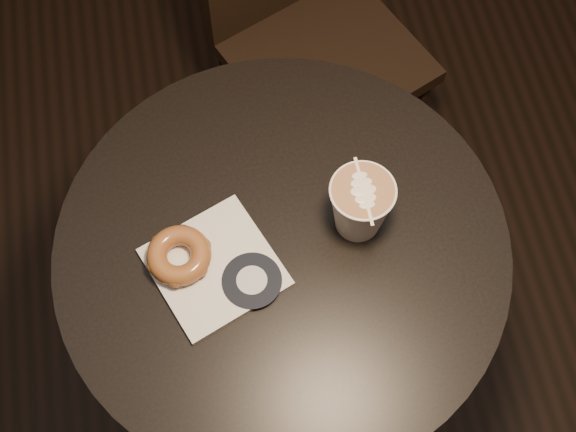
{
  "coord_description": "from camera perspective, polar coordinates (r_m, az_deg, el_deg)",
  "views": [
    {
      "loc": [
        -0.08,
        -0.48,
        1.87
      ],
      "look_at": [
        0.01,
        0.03,
        0.79
      ],
      "focal_mm": 50.0,
      "sensor_mm": 36.0,
      "label": 1
    }
  ],
  "objects": [
    {
      "name": "cafe_table",
      "position": [
        1.41,
        -0.38,
        -5.31
      ],
      "size": [
        0.7,
        0.7,
        0.75
      ],
      "color": "black",
      "rests_on": "ground"
    },
    {
      "name": "chair",
      "position": [
        1.76,
        1.09,
        15.09
      ],
      "size": [
        0.5,
        0.5,
        0.96
      ],
      "rotation": [
        0.0,
        0.0,
        0.41
      ],
      "color": "black",
      "rests_on": "ground"
    },
    {
      "name": "pastry_bag",
      "position": [
        1.21,
        -5.23,
        -3.63
      ],
      "size": [
        0.23,
        0.23,
        0.01
      ],
      "primitive_type": "cube",
      "rotation": [
        0.0,
        0.0,
        0.38
      ],
      "color": "silver",
      "rests_on": "cafe_table"
    },
    {
      "name": "doughnut",
      "position": [
        1.2,
        -7.76,
        -2.79
      ],
      "size": [
        0.1,
        0.1,
        0.03
      ],
      "primitive_type": "torus",
      "color": "brown",
      "rests_on": "pastry_bag"
    },
    {
      "name": "latte_cup",
      "position": [
        1.19,
        5.15,
        0.67
      ],
      "size": [
        0.1,
        0.1,
        0.11
      ],
      "primitive_type": null,
      "color": "white",
      "rests_on": "cafe_table"
    }
  ]
}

